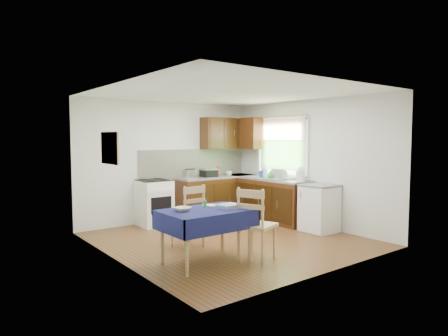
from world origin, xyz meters
TOP-DOWN VIEW (x-y plane):
  - floor at (0.00, 0.00)m, footprint 4.20×4.20m
  - ceiling at (0.00, 0.00)m, footprint 4.00×4.20m
  - wall_back at (0.00, 2.10)m, footprint 4.00×0.02m
  - wall_front at (0.00, -2.10)m, footprint 4.00×0.02m
  - wall_left at (-2.00, 0.00)m, footprint 0.02×4.20m
  - wall_right at (2.00, 0.00)m, footprint 0.02×4.20m
  - base_cabinets at (1.36, 1.26)m, footprint 1.90×2.30m
  - worktop_back at (1.05, 1.80)m, footprint 1.90×0.60m
  - worktop_right at (1.70, 0.65)m, footprint 0.60×1.70m
  - worktop_corner at (1.70, 1.80)m, footprint 0.60×0.60m
  - splashback at (0.65, 2.08)m, footprint 2.70×0.02m
  - upper_cabinets at (1.52, 1.80)m, footprint 1.20×0.85m
  - stove at (-0.50, 1.80)m, footprint 0.60×0.61m
  - window at (1.97, 0.70)m, footprint 0.04×1.48m
  - fridge at (1.70, -0.55)m, footprint 0.58×0.60m
  - corkboard at (-1.97, 0.30)m, footprint 0.04×0.62m
  - dining_table at (-1.04, -0.81)m, footprint 1.24×0.84m
  - chair_far at (-0.81, 0.00)m, footprint 0.48×0.48m
  - chair_near at (-0.43, -1.15)m, footprint 0.60×0.60m
  - toaster at (0.31, 1.73)m, footprint 0.27×0.17m
  - sandwich_press at (0.81, 1.76)m, footprint 0.31×0.27m
  - sauce_bottle at (0.99, 1.68)m, footprint 0.05×0.05m
  - yellow_packet at (0.91, 1.93)m, footprint 0.14×0.10m
  - dish_rack at (1.67, 0.47)m, footprint 0.46×0.35m
  - kettle at (1.71, -0.07)m, footprint 0.17×0.17m
  - cup at (1.36, 1.75)m, footprint 0.17×0.17m
  - soap_bottle_a at (1.69, 0.91)m, footprint 0.12×0.13m
  - soap_bottle_b at (1.69, 1.00)m, footprint 0.10×0.10m
  - soap_bottle_c at (1.59, 0.65)m, footprint 0.15×0.15m
  - plate_bowl at (-1.36, -0.70)m, footprint 0.26×0.26m
  - book at (-0.88, -0.65)m, footprint 0.26×0.27m
  - spice_jar at (-0.93, -0.63)m, footprint 0.05×0.05m
  - tea_towel at (-0.71, -0.90)m, footprint 0.34×0.28m

SIDE VIEW (x-z plane):
  - floor at x=0.00m, z-range 0.00..0.00m
  - base_cabinets at x=1.36m, z-range 0.00..0.86m
  - fridge at x=1.70m, z-range 0.00..0.88m
  - stove at x=-0.50m, z-range 0.00..0.92m
  - chair_far at x=-0.81m, z-range 0.03..1.04m
  - chair_near at x=-0.43m, z-range 0.03..1.08m
  - dining_table at x=-1.04m, z-range 0.27..1.02m
  - book at x=-0.88m, z-range 0.75..0.77m
  - plate_bowl at x=-1.36m, z-range 0.75..0.81m
  - tea_towel at x=-0.71m, z-range 0.75..0.81m
  - spice_jar at x=-0.93m, z-range 0.75..0.85m
  - worktop_back at x=1.05m, z-range 0.86..0.90m
  - worktop_right at x=1.70m, z-range 0.86..0.90m
  - worktop_corner at x=1.70m, z-range 0.86..0.90m
  - dish_rack at x=1.67m, z-range 0.82..1.03m
  - cup at x=1.36m, z-range 0.90..1.01m
  - soap_bottle_c at x=1.59m, z-range 0.90..1.06m
  - yellow_packet at x=0.91m, z-range 0.90..1.08m
  - sandwich_press at x=0.81m, z-range 0.90..1.08m
  - toaster at x=0.31m, z-range 0.89..1.10m
  - soap_bottle_b at x=1.69m, z-range 0.90..1.10m
  - sauce_bottle at x=0.99m, z-range 0.90..1.13m
  - kettle at x=1.71m, z-range 0.88..1.17m
  - soap_bottle_a at x=1.69m, z-range 0.90..1.16m
  - splashback at x=0.65m, z-range 0.90..1.50m
  - wall_back at x=0.00m, z-range 0.00..2.50m
  - wall_front at x=0.00m, z-range 0.00..2.50m
  - wall_left at x=-2.00m, z-range 0.00..2.50m
  - wall_right at x=2.00m, z-range 0.00..2.50m
  - corkboard at x=-1.97m, z-range 1.36..1.83m
  - window at x=1.97m, z-range 1.02..2.28m
  - upper_cabinets at x=1.52m, z-range 1.50..2.20m
  - ceiling at x=0.00m, z-range 2.49..2.51m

